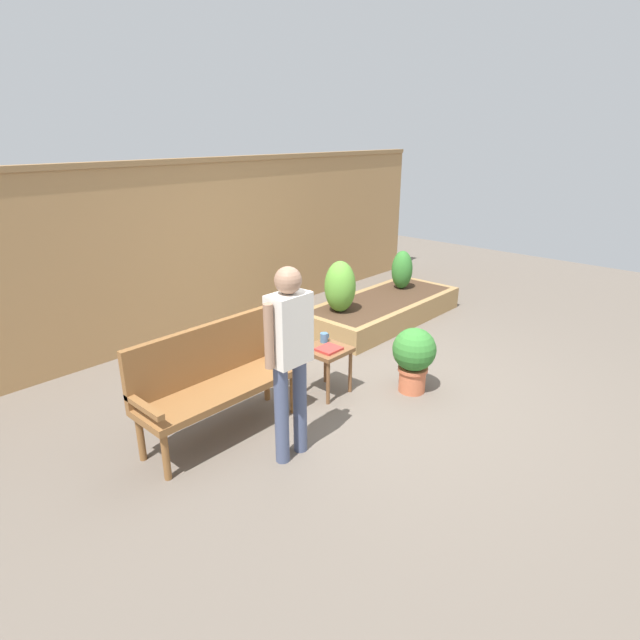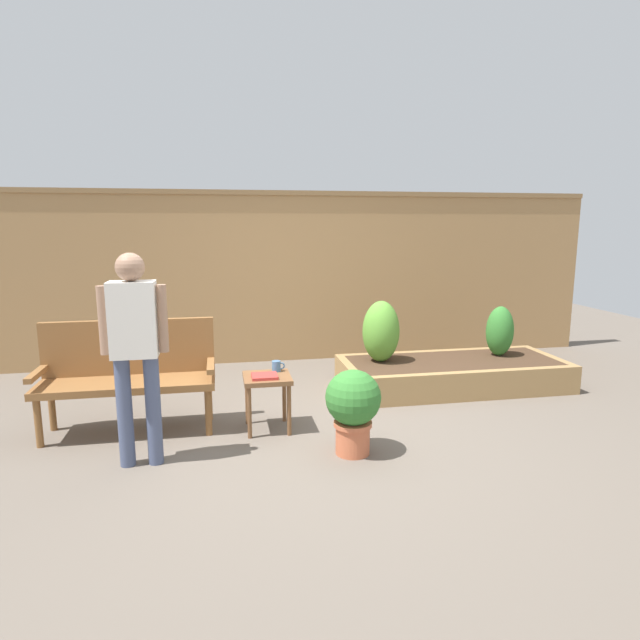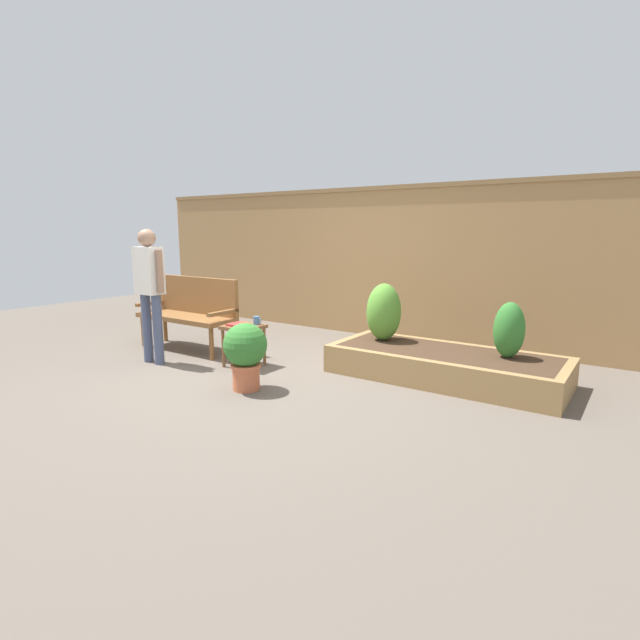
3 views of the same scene
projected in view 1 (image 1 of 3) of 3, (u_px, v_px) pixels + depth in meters
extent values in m
plane|color=#60564C|center=(369.00, 387.00, 5.22)|extent=(14.00, 14.00, 0.00)
cube|color=#A37A4C|center=(208.00, 249.00, 6.50)|extent=(8.40, 0.10, 2.10)
cube|color=olive|center=(202.00, 160.00, 6.13)|extent=(8.40, 0.14, 0.06)
cylinder|color=brown|center=(267.00, 381.00, 4.91)|extent=(0.06, 0.06, 0.40)
cylinder|color=brown|center=(293.00, 393.00, 4.68)|extent=(0.06, 0.06, 0.40)
cylinder|color=brown|center=(141.00, 438.00, 4.00)|extent=(0.06, 0.06, 0.40)
cylinder|color=brown|center=(166.00, 456.00, 3.77)|extent=(0.06, 0.06, 0.40)
cube|color=brown|center=(221.00, 389.00, 4.26)|extent=(1.44, 0.48, 0.06)
cube|color=brown|center=(204.00, 353.00, 4.30)|extent=(1.44, 0.06, 0.48)
cube|color=brown|center=(144.00, 407.00, 3.74)|extent=(0.06, 0.48, 0.04)
cube|color=brown|center=(281.00, 351.00, 4.69)|extent=(0.06, 0.48, 0.04)
cylinder|color=brown|center=(325.00, 362.00, 5.26)|extent=(0.04, 0.04, 0.44)
cylinder|color=brown|center=(350.00, 372.00, 5.05)|extent=(0.04, 0.04, 0.44)
cylinder|color=brown|center=(303.00, 373.00, 5.03)|extent=(0.04, 0.04, 0.44)
cylinder|color=brown|center=(328.00, 383.00, 4.83)|extent=(0.04, 0.04, 0.44)
cube|color=brown|center=(327.00, 350.00, 4.96)|extent=(0.40, 0.40, 0.04)
cylinder|color=teal|center=(324.00, 338.00, 5.08)|extent=(0.08, 0.08, 0.09)
torus|color=teal|center=(327.00, 336.00, 5.11)|extent=(0.06, 0.01, 0.06)
cube|color=#B2332D|center=(329.00, 349.00, 4.90)|extent=(0.22, 0.20, 0.02)
cylinder|color=#C66642|center=(412.00, 381.00, 5.11)|extent=(0.26, 0.26, 0.22)
cylinder|color=#C66642|center=(413.00, 369.00, 5.07)|extent=(0.30, 0.30, 0.04)
sphere|color=#33752D|center=(414.00, 349.00, 4.99)|extent=(0.43, 0.43, 0.43)
cube|color=#997547|center=(411.00, 317.00, 6.75)|extent=(2.40, 0.09, 0.30)
cube|color=#997547|center=(357.00, 302.00, 7.32)|extent=(2.40, 0.09, 0.30)
cube|color=#997547|center=(327.00, 332.00, 6.24)|extent=(0.09, 0.82, 0.30)
cube|color=#997547|center=(427.00, 291.00, 7.83)|extent=(0.09, 0.82, 0.30)
cube|color=#422D1E|center=(383.00, 309.00, 7.03)|extent=(2.22, 0.82, 0.30)
cylinder|color=brown|center=(340.00, 309.00, 6.50)|extent=(0.04, 0.04, 0.06)
ellipsoid|color=#569333|center=(340.00, 287.00, 6.40)|extent=(0.39, 0.39, 0.65)
cylinder|color=brown|center=(401.00, 286.00, 7.45)|extent=(0.04, 0.04, 0.06)
ellipsoid|color=#33752D|center=(402.00, 270.00, 7.37)|extent=(0.30, 0.30, 0.56)
cylinder|color=#475170|center=(300.00, 405.00, 4.05)|extent=(0.11, 0.11, 0.82)
cylinder|color=#475170|center=(282.00, 415.00, 3.92)|extent=(0.11, 0.11, 0.82)
cube|color=silver|center=(289.00, 329.00, 3.75)|extent=(0.32, 0.20, 0.54)
cylinder|color=#9E755B|center=(308.00, 322.00, 3.89)|extent=(0.07, 0.07, 0.49)
cylinder|color=#9E755B|center=(269.00, 336.00, 3.61)|extent=(0.07, 0.07, 0.49)
sphere|color=#9E755B|center=(288.00, 280.00, 3.62)|extent=(0.20, 0.20, 0.20)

